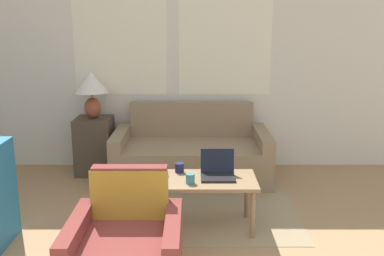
# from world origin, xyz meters

# --- Properties ---
(wall_back) EXTENTS (5.98, 0.06, 2.60)m
(wall_back) POSITION_xyz_m (-0.00, 4.16, 1.31)
(wall_back) COLOR silver
(wall_back) RESTS_ON ground_plane
(rug) EXTENTS (1.97, 1.97, 0.01)m
(rug) POSITION_xyz_m (0.16, 3.00, 0.00)
(rug) COLOR #9E8966
(rug) RESTS_ON ground_plane
(couch) EXTENTS (1.75, 0.90, 0.83)m
(couch) POSITION_xyz_m (0.15, 3.69, 0.25)
(couch) COLOR #937A5B
(couch) RESTS_ON ground_plane
(side_table) EXTENTS (0.42, 0.42, 0.67)m
(side_table) POSITION_xyz_m (-1.00, 3.84, 0.33)
(side_table) COLOR #4C3D2D
(side_table) RESTS_ON ground_plane
(table_lamp) EXTENTS (0.38, 0.38, 0.54)m
(table_lamp) POSITION_xyz_m (-1.00, 3.84, 1.03)
(table_lamp) COLOR brown
(table_lamp) RESTS_ON side_table
(coffee_table) EXTENTS (1.09, 0.51, 0.45)m
(coffee_table) POSITION_xyz_m (0.16, 2.38, 0.40)
(coffee_table) COLOR #8E704C
(coffee_table) RESTS_ON ground_plane
(laptop) EXTENTS (0.29, 0.27, 0.22)m
(laptop) POSITION_xyz_m (0.38, 2.42, 0.50)
(laptop) COLOR black
(laptop) RESTS_ON coffee_table
(cup_navy) EXTENTS (0.08, 0.08, 0.08)m
(cup_navy) POSITION_xyz_m (0.04, 2.55, 0.49)
(cup_navy) COLOR #191E4C
(cup_navy) RESTS_ON coffee_table
(cup_yellow) EXTENTS (0.07, 0.07, 0.08)m
(cup_yellow) POSITION_xyz_m (0.14, 2.27, 0.49)
(cup_yellow) COLOR teal
(cup_yellow) RESTS_ON coffee_table
(snack_bowl) EXTENTS (0.21, 0.21, 0.06)m
(snack_bowl) POSITION_xyz_m (-0.20, 2.28, 0.48)
(snack_bowl) COLOR #191E4C
(snack_bowl) RESTS_ON coffee_table
(book_red) EXTENTS (0.21, 0.21, 0.04)m
(book_red) POSITION_xyz_m (-0.16, 2.50, 0.47)
(book_red) COLOR #B23D38
(book_red) RESTS_ON coffee_table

